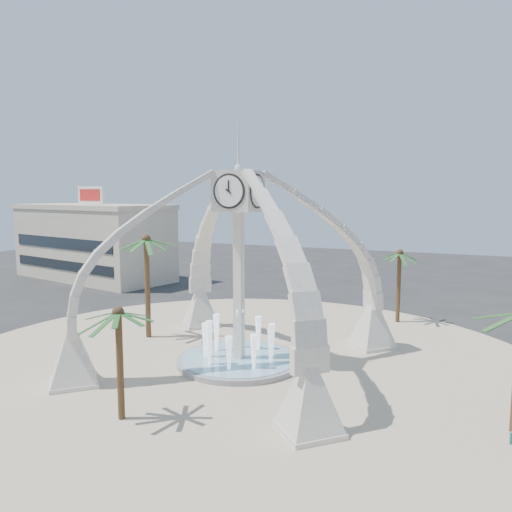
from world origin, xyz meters
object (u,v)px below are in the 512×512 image
at_px(fountain, 239,360).
at_px(palm_west, 146,241).
at_px(clock_tower, 239,264).
at_px(palm_south, 118,314).
at_px(palm_north, 400,254).

distance_m(fountain, palm_west, 11.72).
bearing_deg(palm_west, fountain, -15.66).
xyz_separation_m(fountain, palm_west, (-8.95, 2.51, 7.13)).
distance_m(clock_tower, palm_south, 9.74).
xyz_separation_m(palm_north, palm_south, (-9.26, -24.56, -0.64)).
bearing_deg(palm_north, clock_tower, -116.86).
height_order(palm_north, palm_south, palm_north).
bearing_deg(fountain, palm_west, 164.34).
height_order(clock_tower, palm_west, clock_tower).
height_order(clock_tower, fountain, clock_tower).
relative_size(palm_west, palm_south, 1.39).
height_order(clock_tower, palm_north, clock_tower).
relative_size(clock_tower, palm_west, 2.14).
bearing_deg(clock_tower, fountain, 90.00).
xyz_separation_m(clock_tower, palm_north, (7.62, 15.05, -0.60)).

